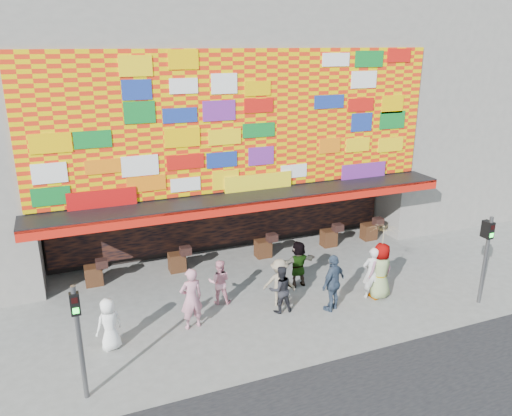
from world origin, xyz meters
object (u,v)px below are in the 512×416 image
object	(u,v)px
signal_left	(78,330)
ped_b	(191,298)
ped_c	(280,289)
ped_g	(381,271)
signal_right	(487,251)
ped_h	(372,273)
ped_f	(298,264)
ped_i	(219,282)
ped_a	(109,324)
ped_e	(333,283)
parasol	(383,238)
ped_d	(279,282)

from	to	relation	value
signal_left	ped_b	bearing A→B (deg)	33.02
ped_c	ped_g	bearing A→B (deg)	175.53
signal_left	signal_right	world-z (taller)	same
ped_c	ped_h	world-z (taller)	ped_h
ped_f	ped_g	world-z (taller)	ped_g
signal_right	ped_i	xyz separation A→B (m)	(-7.96, 3.19, -1.10)
ped_a	ped_e	bearing A→B (deg)	154.29
ped_f	ped_a	bearing A→B (deg)	7.02
parasol	signal_right	bearing A→B (deg)	-28.21
ped_b	ped_i	world-z (taller)	ped_b
signal_right	ped_a	bearing A→B (deg)	170.88
ped_f	ped_i	xyz separation A→B (m)	(-2.92, -0.13, -0.08)
ped_b	ped_c	xyz separation A→B (m)	(2.85, -0.14, -0.19)
ped_h	parasol	distance (m)	1.28
signal_left	parasol	world-z (taller)	signal_left
ped_e	ped_i	size ratio (longest dim) A/B	1.25
ped_f	ped_h	world-z (taller)	ped_h
signal_left	parasol	bearing A→B (deg)	9.19
ped_c	ped_e	distance (m)	1.69
ped_d	ped_i	bearing A→B (deg)	-0.12
ped_a	ped_h	distance (m)	8.47
signal_right	ped_g	bearing A→B (deg)	151.79
ped_a	ped_b	world-z (taller)	ped_b
ped_g	ped_h	bearing A→B (deg)	-29.89
signal_left	ped_b	size ratio (longest dim) A/B	1.55
ped_d	parasol	distance (m)	3.68
signal_right	ped_h	bearing A→B (deg)	152.20
ped_b	ped_c	world-z (taller)	ped_b
ped_a	ped_d	size ratio (longest dim) A/B	0.97
ped_d	parasol	xyz separation A→B (m)	(3.32, -0.81, 1.35)
ped_b	ped_h	world-z (taller)	ped_b
signal_left	ped_i	size ratio (longest dim) A/B	1.98
ped_g	signal_left	bearing A→B (deg)	2.37
ped_d	ped_i	xyz separation A→B (m)	(-1.76, 0.84, -0.04)
ped_e	ped_f	size ratio (longest dim) A/B	1.13
ped_a	ped_c	size ratio (longest dim) A/B	0.99
ped_c	ped_d	bearing A→B (deg)	-108.07
ped_c	ped_d	size ratio (longest dim) A/B	0.97
ped_c	ped_f	xyz separation A→B (m)	(1.31, 1.38, 0.06)
signal_right	ped_d	size ratio (longest dim) A/B	1.87
signal_left	signal_right	size ratio (longest dim) A/B	1.00
signal_left	ped_i	xyz separation A→B (m)	(4.44, 3.19, -1.10)
ped_e	parasol	distance (m)	2.22
ped_b	ped_e	size ratio (longest dim) A/B	1.02
signal_left	ped_f	world-z (taller)	signal_left
ped_f	ped_i	bearing A→B (deg)	-3.02
signal_left	ped_c	world-z (taller)	signal_left
ped_d	parasol	bearing A→B (deg)	-168.26
ped_b	ped_h	xyz separation A→B (m)	(6.06, -0.43, -0.06)
signal_left	ped_c	xyz separation A→B (m)	(6.05, 1.94, -1.08)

